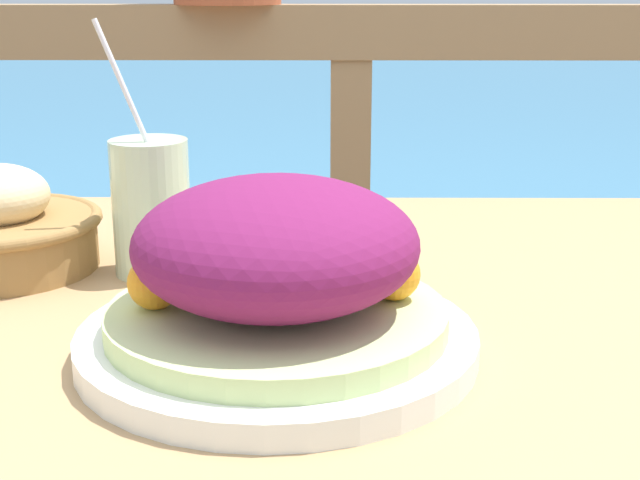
% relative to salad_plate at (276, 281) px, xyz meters
% --- Properties ---
extents(patio_table, '(1.27, 0.88, 0.78)m').
position_rel_salad_plate_xyz_m(patio_table, '(0.08, 0.06, -0.15)').
color(patio_table, tan).
rests_on(patio_table, ground_plane).
extents(railing_fence, '(2.80, 0.08, 1.01)m').
position_rel_salad_plate_xyz_m(railing_fence, '(0.08, 0.94, -0.07)').
color(railing_fence, '#937551').
rests_on(railing_fence, ground_plane).
extents(sea_backdrop, '(12.00, 4.00, 0.52)m').
position_rel_salad_plate_xyz_m(sea_backdrop, '(0.08, 3.44, -0.57)').
color(sea_backdrop, teal).
rests_on(sea_backdrop, ground_plane).
extents(salad_plate, '(0.30, 0.30, 0.13)m').
position_rel_salad_plate_xyz_m(salad_plate, '(0.00, 0.00, 0.00)').
color(salad_plate, white).
rests_on(salad_plate, patio_table).
extents(drink_glass, '(0.08, 0.07, 0.24)m').
position_rel_salad_plate_xyz_m(drink_glass, '(-0.13, 0.19, 0.01)').
color(drink_glass, beige).
rests_on(drink_glass, patio_table).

